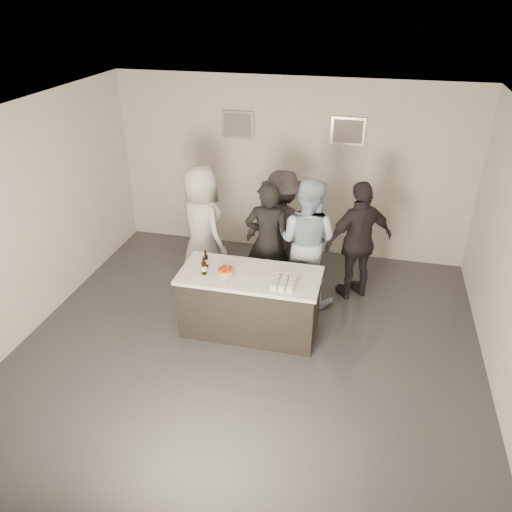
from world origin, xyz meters
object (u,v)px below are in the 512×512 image
Objects in this scene: person_guest_back at (282,226)px; person_main_black at (268,242)px; beer_bottle_a at (206,258)px; person_guest_right at (359,241)px; person_main_blue at (307,241)px; bar_counter at (250,302)px; cake at (226,273)px; person_guest_left at (202,227)px; beer_bottle_b at (204,265)px.

person_main_black is at bearing 82.03° from person_guest_back.
beer_bottle_a is at bearing 64.15° from person_guest_back.
person_guest_back is (0.10, 0.60, -0.02)m from person_main_black.
person_main_blue is at bearing -14.47° from person_guest_right.
bar_counter is 1.27m from person_main_blue.
person_guest_right is (1.34, 1.25, 0.47)m from bar_counter.
person_main_black is 0.95× the size of person_main_blue.
person_guest_back is (0.43, 1.63, -0.03)m from cake.
bar_counter is 1.01× the size of person_main_black.
person_guest_left is at bearing -16.01° from person_main_black.
beer_bottle_b is (0.04, -0.19, 0.00)m from beer_bottle_a.
beer_bottle_b is at bearing 53.61° from person_main_black.
person_guest_back is at bearing -121.52° from person_guest_left.
person_main_blue reaches higher than person_main_black.
person_main_blue is at bearing 43.65° from beer_bottle_b.
beer_bottle_a is 2.30m from person_guest_right.
person_guest_right is (1.92, 1.39, -0.11)m from beer_bottle_b.
person_main_blue is 1.05× the size of person_guest_right.
person_guest_left is (-0.46, 1.25, -0.07)m from beer_bottle_b.
beer_bottle_a is at bearing 47.04° from person_main_black.
person_main_blue is at bearing 50.51° from cake.
person_guest_left is at bearing 12.87° from person_main_blue.
person_main_blue is (1.19, 1.13, -0.07)m from beer_bottle_b.
person_guest_right reaches higher than cake.
person_main_black reaches higher than person_guest_back.
bar_counter is 0.96× the size of person_main_blue.
person_guest_right is (2.38, 0.14, -0.04)m from person_guest_left.
cake is 0.86× the size of beer_bottle_b.
person_main_blue reaches higher than beer_bottle_a.
person_guest_left reaches higher than person_main_black.
person_main_black is at bearing 53.24° from beer_bottle_a.
person_main_black reaches higher than cake.
person_main_black is (0.62, 1.07, -0.11)m from beer_bottle_b.
person_main_black is at bearing -150.77° from person_guest_left.
person_guest_right is (1.63, 1.35, -0.02)m from cake.
bar_counter is at bearing 18.69° from cake.
cake is at bearing 5.80° from person_guest_right.
person_guest_left is (-1.04, 1.11, 0.51)m from bar_counter.
beer_bottle_b is (-0.28, -0.04, 0.09)m from cake.
person_guest_right is at bearing 43.07° from bar_counter.
person_guest_left is at bearing 20.55° from person_guest_back.
beer_bottle_a is at bearing -2.20° from person_guest_right.
beer_bottle_a is 1.67m from person_guest_back.
person_main_black is 1.34m from person_guest_right.
beer_bottle_a is 0.19m from beer_bottle_b.
bar_counter is 1.03× the size of person_guest_back.
person_guest_right reaches higher than person_guest_back.
beer_bottle_a is at bearing 175.55° from bar_counter.
beer_bottle_b is 0.14× the size of person_guest_back.
bar_counter is 1.89m from person_guest_right.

